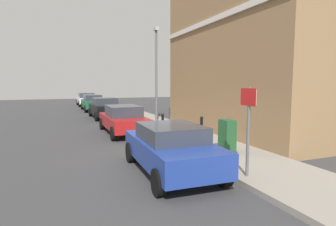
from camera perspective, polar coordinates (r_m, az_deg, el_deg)
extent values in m
plane|color=#38383A|center=(9.70, 1.07, -9.06)|extent=(80.00, 80.00, 0.00)
cube|color=gray|center=(15.82, -1.15, -2.85)|extent=(2.71, 30.00, 0.15)
cube|color=olive|center=(15.98, 20.93, 14.31)|extent=(7.55, 10.15, 9.85)
cube|color=silver|center=(13.85, 8.67, 18.23)|extent=(0.12, 10.15, 0.24)
cube|color=navy|center=(7.91, 0.59, -7.80)|extent=(1.88, 4.05, 0.63)
cube|color=#2D333D|center=(7.79, 0.63, -4.09)|extent=(1.61, 2.02, 0.46)
cylinder|color=black|center=(9.11, -7.69, -8.04)|extent=(0.24, 0.65, 0.64)
cylinder|color=black|center=(9.60, 2.20, -7.26)|extent=(0.24, 0.65, 0.64)
cylinder|color=black|center=(6.43, -1.88, -14.09)|extent=(0.24, 0.65, 0.64)
cylinder|color=black|center=(7.10, 11.37, -12.22)|extent=(0.24, 0.65, 0.64)
cube|color=maroon|center=(14.25, -9.17, -1.74)|extent=(1.78, 4.40, 0.58)
cube|color=#2D333D|center=(14.15, -9.18, 0.42)|extent=(1.55, 2.07, 0.54)
cylinder|color=black|center=(15.74, -13.42, -2.16)|extent=(0.22, 0.64, 0.64)
cylinder|color=black|center=(16.06, -7.60, -1.89)|extent=(0.22, 0.64, 0.64)
cylinder|color=black|center=(12.54, -11.15, -4.20)|extent=(0.22, 0.64, 0.64)
cylinder|color=black|center=(12.95, -3.95, -3.77)|extent=(0.22, 0.64, 0.64)
cube|color=black|center=(20.83, -12.85, 0.76)|extent=(1.91, 4.17, 0.67)
cube|color=#2D333D|center=(20.72, -12.85, 2.34)|extent=(1.63, 1.79, 0.53)
cylinder|color=black|center=(22.22, -15.69, 0.15)|extent=(0.24, 0.65, 0.64)
cylinder|color=black|center=(22.50, -11.41, 0.33)|extent=(0.24, 0.65, 0.64)
cylinder|color=black|center=(19.24, -14.48, -0.71)|extent=(0.24, 0.65, 0.64)
cylinder|color=black|center=(19.56, -9.58, -0.49)|extent=(0.24, 0.65, 0.64)
cube|color=#195933|center=(26.84, -15.30, 1.86)|extent=(1.72, 4.48, 0.66)
cube|color=#2D333D|center=(26.57, -15.27, 3.06)|extent=(1.49, 2.10, 0.54)
cylinder|color=black|center=(28.45, -17.27, 1.36)|extent=(0.23, 0.64, 0.64)
cylinder|color=black|center=(28.63, -14.14, 1.48)|extent=(0.23, 0.64, 0.64)
cylinder|color=black|center=(25.12, -16.58, 0.79)|extent=(0.23, 0.64, 0.64)
cylinder|color=black|center=(25.32, -13.05, 0.92)|extent=(0.23, 0.64, 0.64)
cube|color=silver|center=(32.97, -16.46, 2.54)|extent=(1.86, 4.04, 0.62)
cube|color=#2D333D|center=(32.80, -16.47, 3.51)|extent=(1.62, 1.96, 0.54)
cylinder|color=black|center=(34.37, -18.13, 2.10)|extent=(0.23, 0.64, 0.64)
cylinder|color=black|center=(34.54, -15.27, 2.21)|extent=(0.23, 0.64, 0.64)
cylinder|color=black|center=(31.47, -17.74, 1.77)|extent=(0.23, 0.64, 0.64)
cylinder|color=black|center=(31.65, -14.62, 1.89)|extent=(0.23, 0.64, 0.64)
cube|color=#1E4C28|center=(9.79, 12.09, -4.71)|extent=(0.40, 0.55, 1.15)
cube|color=#333333|center=(9.90, 12.02, -7.75)|extent=(0.46, 0.61, 0.08)
cylinder|color=black|center=(11.56, 6.90, -3.46)|extent=(0.12, 0.12, 0.95)
sphere|color=black|center=(11.49, 6.93, -1.03)|extent=(0.14, 0.14, 0.14)
cylinder|color=black|center=(12.59, -1.10, -2.64)|extent=(0.12, 0.12, 0.95)
sphere|color=black|center=(12.53, -1.11, -0.40)|extent=(0.14, 0.14, 0.14)
cylinder|color=#59595B|center=(7.36, 16.19, -3.82)|extent=(0.08, 0.08, 2.30)
cube|color=white|center=(7.25, 16.28, 3.19)|extent=(0.03, 0.56, 0.40)
cube|color=red|center=(7.24, 16.18, 3.19)|extent=(0.01, 0.60, 0.44)
cylinder|color=#59595B|center=(16.90, -2.44, 7.33)|extent=(0.14, 0.14, 5.50)
cube|color=#A5A599|center=(17.20, -2.48, 16.93)|extent=(0.20, 0.44, 0.20)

